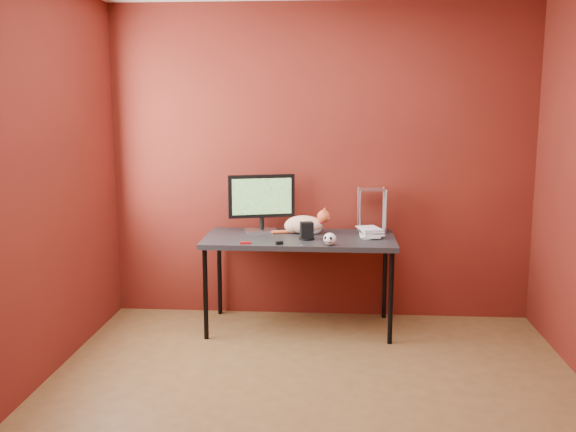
# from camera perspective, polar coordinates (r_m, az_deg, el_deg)

# --- Properties ---
(room) EXTENTS (3.52, 3.52, 2.61)m
(room) POSITION_cam_1_polar(r_m,az_deg,el_deg) (3.59, 2.26, 4.53)
(room) COLOR brown
(room) RESTS_ON ground
(desk) EXTENTS (1.50, 0.70, 0.75)m
(desk) POSITION_cam_1_polar(r_m,az_deg,el_deg) (5.07, 1.03, -2.42)
(desk) COLOR black
(desk) RESTS_ON ground
(monitor) EXTENTS (0.53, 0.24, 0.47)m
(monitor) POSITION_cam_1_polar(r_m,az_deg,el_deg) (5.21, -2.36, 1.42)
(monitor) COLOR #B6B6BB
(monitor) RESTS_ON desk
(cat) EXTENTS (0.47, 0.22, 0.22)m
(cat) POSITION_cam_1_polar(r_m,az_deg,el_deg) (5.18, 1.50, -0.75)
(cat) COLOR #CC6E2B
(cat) RESTS_ON desk
(skull_mug) EXTENTS (0.10, 0.10, 0.09)m
(skull_mug) POSITION_cam_1_polar(r_m,az_deg,el_deg) (4.76, 3.73, -2.05)
(skull_mug) COLOR silver
(skull_mug) RESTS_ON desk
(speaker) EXTENTS (0.12, 0.12, 0.14)m
(speaker) POSITION_cam_1_polar(r_m,az_deg,el_deg) (4.95, 1.67, -1.38)
(speaker) COLOR black
(speaker) RESTS_ON desk
(book_stack) EXTENTS (0.21, 0.25, 0.84)m
(book_stack) POSITION_cam_1_polar(r_m,az_deg,el_deg) (5.03, 6.64, 2.85)
(book_stack) COLOR beige
(book_stack) RESTS_ON desk
(wire_rack) EXTENTS (0.22, 0.18, 0.36)m
(wire_rack) POSITION_cam_1_polar(r_m,az_deg,el_deg) (5.26, 7.46, 0.50)
(wire_rack) COLOR #B6B6BB
(wire_rack) RESTS_ON desk
(pocket_knife) EXTENTS (0.09, 0.05, 0.02)m
(pocket_knife) POSITION_cam_1_polar(r_m,az_deg,el_deg) (4.81, -3.80, -2.40)
(pocket_knife) COLOR #AF0D11
(pocket_knife) RESTS_ON desk
(black_gadget) EXTENTS (0.06, 0.05, 0.02)m
(black_gadget) POSITION_cam_1_polar(r_m,az_deg,el_deg) (4.78, -0.78, -2.40)
(black_gadget) COLOR black
(black_gadget) RESTS_ON desk
(washer) EXTENTS (0.04, 0.04, 0.00)m
(washer) POSITION_cam_1_polar(r_m,az_deg,el_deg) (4.77, 1.36, -2.56)
(washer) COLOR #B6B6BB
(washer) RESTS_ON desk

